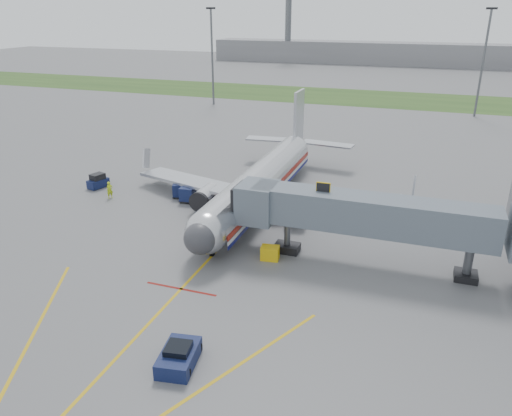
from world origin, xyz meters
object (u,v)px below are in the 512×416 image
(belt_loader, at_px, (221,205))
(ramp_worker, at_px, (110,190))
(baggage_tug, at_px, (98,181))
(airliner, at_px, (261,181))
(pushback_tug, at_px, (179,357))

(belt_loader, height_order, ramp_worker, ramp_worker)
(belt_loader, bearing_deg, ramp_worker, -175.29)
(baggage_tug, distance_m, belt_loader, 16.90)
(baggage_tug, relative_size, belt_loader, 0.70)
(airliner, xyz_separation_m, ramp_worker, (-16.91, -4.03, -1.67))
(airliner, xyz_separation_m, pushback_tug, (4.00, -27.23, -2.06))
(pushback_tug, distance_m, baggage_tug, 35.53)
(baggage_tug, height_order, belt_loader, belt_loader)
(baggage_tug, relative_size, ramp_worker, 1.41)
(airliner, distance_m, belt_loader, 5.13)
(pushback_tug, height_order, baggage_tug, baggage_tug)
(airliner, bearing_deg, baggage_tug, -176.02)
(airliner, height_order, pushback_tug, airliner)
(pushback_tug, bearing_deg, belt_loader, 107.35)
(pushback_tug, bearing_deg, baggage_tug, 133.42)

